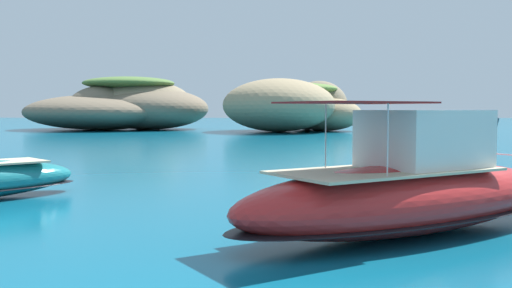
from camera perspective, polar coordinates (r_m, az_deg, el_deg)
The scene contains 3 objects.
islet_large at distance 86.46m, azimuth -13.02°, elevation 3.40°, with size 34.51×30.79×7.65m.
islet_small at distance 78.09m, azimuth 3.88°, elevation 3.68°, with size 21.80×21.64×6.97m.
motorboat_red at distance 14.13m, azimuth 14.94°, elevation -4.54°, with size 9.80×7.90×3.07m.
Camera 1 is at (0.01, -4.20, 2.90)m, focal length 40.61 mm.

